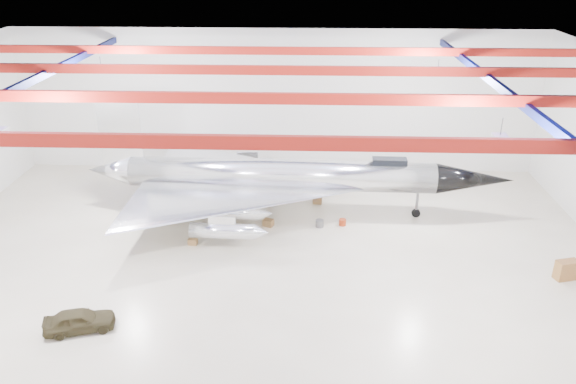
{
  "coord_description": "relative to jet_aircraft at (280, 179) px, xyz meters",
  "views": [
    {
      "loc": [
        2.56,
        -27.23,
        16.65
      ],
      "look_at": [
        1.37,
        2.0,
        3.67
      ],
      "focal_mm": 35.0,
      "sensor_mm": 36.0,
      "label": 1
    }
  ],
  "objects": [
    {
      "name": "spares_box",
      "position": [
        2.17,
        3.13,
        -2.34
      ],
      "size": [
        0.41,
        0.41,
        0.32
      ],
      "primitive_type": "cylinder",
      "rotation": [
        0.0,
        0.0,
        0.18
      ],
      "color": "#59595B",
      "rests_on": "floor"
    },
    {
      "name": "engine_drum",
      "position": [
        2.62,
        -1.92,
        -2.27
      ],
      "size": [
        0.6,
        0.6,
        0.47
      ],
      "primitive_type": "cylinder",
      "rotation": [
        0.0,
        0.0,
        -0.17
      ],
      "color": "#59595B",
      "rests_on": "floor"
    },
    {
      "name": "desk",
      "position": [
        15.86,
        -7.5,
        -1.95
      ],
      "size": [
        1.32,
        0.9,
        1.1
      ],
      "primitive_type": "cube",
      "rotation": [
        0.0,
        0.0,
        0.27
      ],
      "color": "brown",
      "rests_on": "floor"
    },
    {
      "name": "floor",
      "position": [
        -0.67,
        -6.78,
        -2.5
      ],
      "size": [
        40.0,
        40.0,
        0.0
      ],
      "primitive_type": "plane",
      "color": "#BBAE95",
      "rests_on": "ground"
    },
    {
      "name": "oil_barrel",
      "position": [
        -0.68,
        -1.93,
        -2.28
      ],
      "size": [
        0.78,
        0.71,
        0.44
      ],
      "primitive_type": "cube",
      "rotation": [
        0.0,
        0.0,
        -0.4
      ],
      "color": "olive",
      "rests_on": "floor"
    },
    {
      "name": "jet_aircraft",
      "position": [
        0.0,
        0.0,
        0.0
      ],
      "size": [
        27.95,
        16.37,
        7.62
      ],
      "rotation": [
        0.0,
        0.0,
        -0.03
      ],
      "color": "silver",
      "rests_on": "floor"
    },
    {
      "name": "parts_bin",
      "position": [
        2.5,
        1.64,
        -2.29
      ],
      "size": [
        0.67,
        0.56,
        0.43
      ],
      "primitive_type": "cube",
      "rotation": [
        0.0,
        0.0,
        -0.12
      ],
      "color": "olive",
      "rests_on": "floor"
    },
    {
      "name": "crate_small",
      "position": [
        -10.28,
        -0.12,
        -2.35
      ],
      "size": [
        0.48,
        0.42,
        0.29
      ],
      "primitive_type": "cube",
      "rotation": [
        0.0,
        0.0,
        -0.2
      ],
      "color": "#59595B",
      "rests_on": "floor"
    },
    {
      "name": "jeep",
      "position": [
        -8.73,
        -12.92,
        -1.95
      ],
      "size": [
        3.46,
        2.16,
        1.1
      ],
      "primitive_type": "imported",
      "rotation": [
        0.0,
        0.0,
        1.86
      ],
      "color": "#352F1A",
      "rests_on": "floor"
    },
    {
      "name": "ceiling",
      "position": [
        -0.67,
        -6.78,
        8.5
      ],
      "size": [
        40.0,
        40.0,
        0.0
      ],
      "primitive_type": "plane",
      "rotation": [
        3.14,
        0.0,
        0.0
      ],
      "color": "#0A0F38",
      "rests_on": "wall_back"
    },
    {
      "name": "toolbox_red",
      "position": [
        -3.07,
        1.04,
        -2.34
      ],
      "size": [
        0.46,
        0.38,
        0.31
      ],
      "primitive_type": "cube",
      "rotation": [
        0.0,
        0.0,
        0.04
      ],
      "color": "#9C2D0F",
      "rests_on": "floor"
    },
    {
      "name": "ceiling_structure",
      "position": [
        -0.67,
        -6.78,
        7.82
      ],
      "size": [
        39.5,
        29.5,
        1.08
      ],
      "color": "maroon",
      "rests_on": "ceiling"
    },
    {
      "name": "wall_back",
      "position": [
        -0.67,
        8.22,
        3.0
      ],
      "size": [
        40.0,
        0.0,
        40.0
      ],
      "primitive_type": "plane",
      "rotation": [
        1.57,
        0.0,
        0.0
      ],
      "color": "silver",
      "rests_on": "floor"
    },
    {
      "name": "tool_chest",
      "position": [
        4.1,
        -1.65,
        -2.29
      ],
      "size": [
        0.57,
        0.57,
        0.41
      ],
      "primitive_type": "cylinder",
      "rotation": [
        0.0,
        0.0,
        -0.29
      ],
      "color": "#9C2D0F",
      "rests_on": "floor"
    },
    {
      "name": "crate_ply",
      "position": [
        -5.06,
        -4.55,
        -2.31
      ],
      "size": [
        0.57,
        0.47,
        0.38
      ],
      "primitive_type": "cube",
      "rotation": [
        0.0,
        0.0,
        -0.08
      ],
      "color": "olive",
      "rests_on": "floor"
    }
  ]
}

